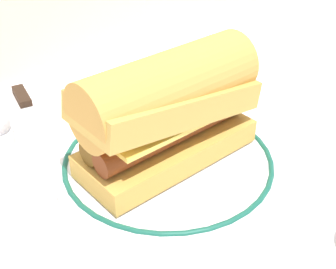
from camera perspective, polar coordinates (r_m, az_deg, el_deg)
name	(u,v)px	position (r m, az deg, el deg)	size (l,w,h in m)	color
ground_plane	(182,168)	(0.51, 1.75, -4.18)	(1.50, 1.50, 0.00)	white
plate	(168,162)	(0.51, 0.00, -3.50)	(0.25, 0.25, 0.01)	white
sausage_sandwich	(168,108)	(0.47, 0.00, 3.41)	(0.20, 0.08, 0.12)	gold
salt_shaker	(1,142)	(0.52, -20.28, -0.93)	(0.03, 0.03, 0.07)	white
butter_knife	(29,110)	(0.64, -17.14, 2.98)	(0.05, 0.16, 0.01)	silver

